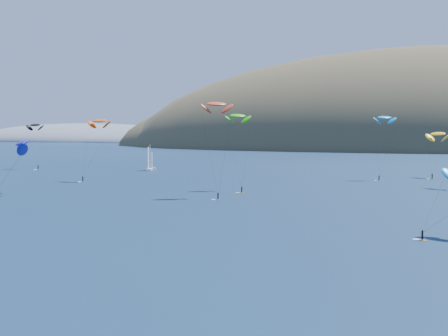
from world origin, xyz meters
TOP-DOWN VIEW (x-y plane):
  - island at (39.40, 562.36)m, footprint 730.00×300.00m
  - headland at (-445.26, 750.08)m, footprint 460.00×250.00m
  - sailboat at (-69.60, 188.91)m, footprint 9.41×8.58m
  - kitesurfer_1 at (-60.18, 135.21)m, footprint 8.40×8.88m
  - kitesurfer_3 at (-6.71, 123.53)m, footprint 8.85×12.61m
  - kitesurfer_4 at (28.54, 174.99)m, footprint 8.49×9.43m
  - kitesurfer_9 at (-5.39, 103.72)m, footprint 8.73×11.08m
  - kitesurfer_10 at (-56.82, 91.64)m, footprint 10.84×14.19m
  - kitesurfer_11 at (45.42, 191.44)m, footprint 10.15×14.91m
  - kitesurfer_12 at (-120.69, 179.65)m, footprint 9.91×7.35m

SIDE VIEW (x-z plane):
  - island at x=39.40m, z-range -115.74..94.26m
  - headland at x=-445.26m, z-range -33.36..26.64m
  - sailboat at x=-69.60m, z-range -4.68..6.55m
  - kitesurfer_10 at x=-56.82m, z-range 5.29..22.00m
  - kitesurfer_11 at x=45.42m, z-range 6.52..24.80m
  - kitesurfer_12 at x=-120.69m, z-range 8.40..29.84m
  - kitesurfer_1 at x=-60.18m, z-range 8.88..31.41m
  - kitesurfer_3 at x=-6.71m, z-range 9.55..32.84m
  - kitesurfer_4 at x=28.54m, z-range 9.57..33.14m
  - kitesurfer_9 at x=-5.39m, z-range 10.74..36.81m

